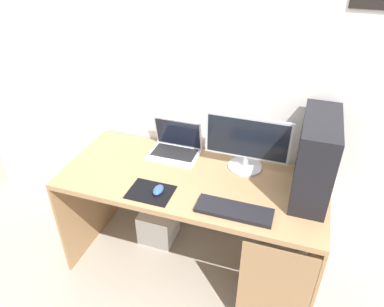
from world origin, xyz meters
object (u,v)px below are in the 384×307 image
at_px(pc_tower, 315,158).
at_px(subwoofer, 159,224).
at_px(monitor, 247,143).
at_px(keyboard, 234,210).
at_px(laptop, 175,147).
at_px(mouse_left, 158,190).

height_order(pc_tower, subwoofer, pc_tower).
bearing_deg(monitor, keyboard, -85.95).
bearing_deg(subwoofer, pc_tower, -4.11).
height_order(pc_tower, keyboard, pc_tower).
bearing_deg(keyboard, monitor, 94.05).
relative_size(keyboard, subwoofer, 1.63).
bearing_deg(pc_tower, monitor, 163.11).
xyz_separation_m(laptop, keyboard, (0.52, -0.46, -0.03)).
relative_size(keyboard, mouse_left, 4.38).
relative_size(pc_tower, keyboard, 1.16).
bearing_deg(mouse_left, subwoofer, 117.57).
bearing_deg(pc_tower, mouse_left, -160.61).
distance_m(pc_tower, subwoofer, 1.35).
relative_size(laptop, keyboard, 0.80).
distance_m(monitor, laptop, 0.51).
bearing_deg(pc_tower, keyboard, -140.00).
relative_size(mouse_left, subwoofer, 0.37).
xyz_separation_m(laptop, subwoofer, (-0.13, -0.07, -0.69)).
height_order(pc_tower, mouse_left, pc_tower).
relative_size(laptop, mouse_left, 3.48).
height_order(monitor, laptop, monitor).
bearing_deg(laptop, mouse_left, -82.05).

